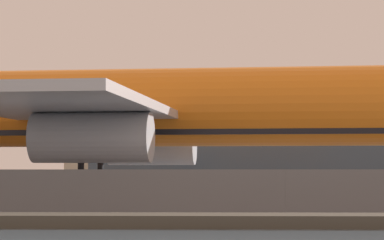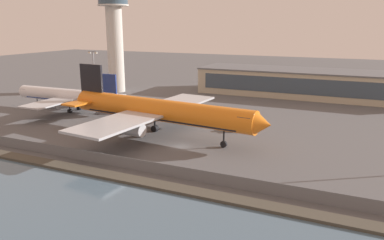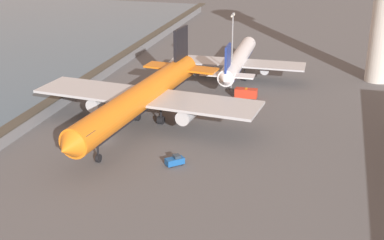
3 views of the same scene
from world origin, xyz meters
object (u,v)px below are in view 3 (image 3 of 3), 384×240
Objects in this scene: cargo_jet_orange at (142,97)px; passenger_jet_white at (238,60)px; baggage_tug at (175,161)px; apron_light_mast_apron_west at (232,47)px; ops_van at (245,93)px.

cargo_jet_orange is 1.36× the size of passenger_jet_white.
baggage_tug is 0.18× the size of apron_light_mast_apron_west.
passenger_jet_white is at bearing 162.25° from cargo_jet_orange.
ops_van is (-22.85, 17.13, -4.98)m from cargo_jet_orange.
ops_van is 0.28× the size of apron_light_mast_apron_west.
cargo_jet_orange is at bearing -17.75° from passenger_jet_white.
baggage_tug is (15.39, 11.46, -5.45)m from cargo_jet_orange.
apron_light_mast_apron_west is at bearing 178.50° from baggage_tug.
apron_light_mast_apron_west reaches higher than passenger_jet_white.
passenger_jet_white is 11.91m from apron_light_mast_apron_west.
baggage_tug is at bearing -1.50° from apron_light_mast_apron_west.
cargo_jet_orange reaches higher than baggage_tug.
ops_van is at bearing 40.32° from apron_light_mast_apron_west.
cargo_jet_orange is 31.19m from apron_light_mast_apron_west.
baggage_tug is at bearing -0.92° from passenger_jet_white.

